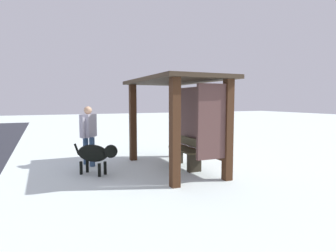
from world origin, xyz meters
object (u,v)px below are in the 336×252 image
bus_shelter (182,105)px  dog (96,153)px  bench_left_inside (186,154)px  person_walking (88,131)px

bus_shelter → dog: (-0.27, -2.07, -1.10)m
bench_left_inside → person_walking: person_walking is taller
bus_shelter → bench_left_inside: (-0.10, 0.15, -1.25)m
person_walking → dog: bearing=0.0°
person_walking → dog: person_walking is taller
person_walking → dog: 1.14m
bus_shelter → bench_left_inside: 1.26m
bench_left_inside → bus_shelter: bearing=-56.0°
person_walking → dog: (1.06, 0.00, -0.41)m
bus_shelter → person_walking: bus_shelter is taller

